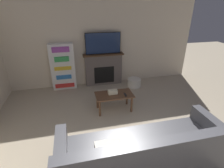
# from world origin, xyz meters

# --- Properties ---
(wall_back) EXTENTS (6.24, 0.06, 2.70)m
(wall_back) POSITION_xyz_m (0.00, 4.23, 1.35)
(wall_back) COLOR beige
(wall_back) RESTS_ON ground_plane
(fireplace) EXTENTS (1.24, 0.28, 1.00)m
(fireplace) POSITION_xyz_m (0.18, 4.09, 0.50)
(fireplace) COLOR #605651
(fireplace) RESTS_ON ground_plane
(tv) EXTENTS (1.06, 0.03, 0.63)m
(tv) POSITION_xyz_m (0.18, 4.07, 1.32)
(tv) COLOR black
(tv) RESTS_ON fireplace
(couch) EXTENTS (2.56, 0.97, 0.91)m
(couch) POSITION_xyz_m (0.16, 0.75, 0.30)
(couch) COLOR #4C4C51
(couch) RESTS_ON ground_plane
(coffee_table) EXTENTS (0.89, 0.48, 0.43)m
(coffee_table) POSITION_xyz_m (0.13, 2.52, 0.36)
(coffee_table) COLOR brown
(coffee_table) RESTS_ON ground_plane
(tissue_box) EXTENTS (0.22, 0.12, 0.10)m
(tissue_box) POSITION_xyz_m (0.10, 2.55, 0.48)
(tissue_box) COLOR beige
(tissue_box) RESTS_ON coffee_table
(remote_control) EXTENTS (0.04, 0.15, 0.02)m
(remote_control) POSITION_xyz_m (0.37, 2.42, 0.44)
(remote_control) COLOR black
(remote_control) RESTS_ON coffee_table
(bookshelf) EXTENTS (0.69, 0.29, 1.37)m
(bookshelf) POSITION_xyz_m (-1.05, 4.07, 0.69)
(bookshelf) COLOR white
(bookshelf) RESTS_ON ground_plane
(storage_basket) EXTENTS (0.41, 0.41, 0.26)m
(storage_basket) POSITION_xyz_m (1.07, 3.67, 0.13)
(storage_basket) COLOR silver
(storage_basket) RESTS_ON ground_plane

